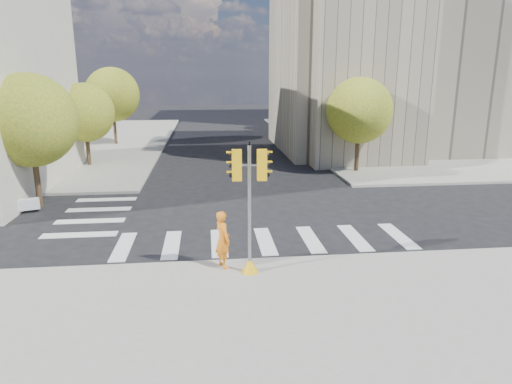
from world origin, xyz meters
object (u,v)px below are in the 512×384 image
Objects in this scene: lamp_far at (307,92)px; traffic_signal at (250,220)px; lamp_near at (348,99)px; photographer at (223,239)px.

traffic_signal is at bearing -105.21° from lamp_far.
lamp_near is 14.00m from lamp_far.
traffic_signal is at bearing -115.22° from lamp_near.
photographer is (-9.84, -18.60, -3.47)m from lamp_near.
lamp_far is 34.43m from traffic_signal.
traffic_signal is (-9.00, -19.12, -2.66)m from lamp_near.
lamp_near is 1.00× the size of lamp_far.
lamp_far reaches higher than photographer.
lamp_far is at bearing 77.73° from traffic_signal.
lamp_near and lamp_far have the same top height.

